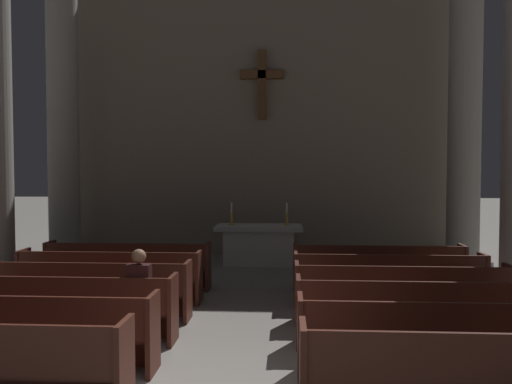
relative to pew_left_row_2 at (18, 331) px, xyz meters
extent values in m
cube|color=#4C2319|center=(1.63, -1.05, 0.00)|extent=(0.06, 0.50, 0.95)
cube|color=#4C2319|center=(0.00, 0.04, -0.05)|extent=(3.20, 0.40, 0.05)
cube|color=#4C2319|center=(0.00, -0.19, 0.22)|extent=(3.20, 0.05, 0.50)
cube|color=#4C2319|center=(0.00, 0.22, -0.28)|extent=(3.20, 0.04, 0.40)
cube|color=#4C2319|center=(1.63, 0.02, 0.00)|extent=(0.06, 0.50, 0.95)
cube|color=#4C2319|center=(0.00, 1.11, -0.05)|extent=(3.20, 0.40, 0.05)
cube|color=#4C2319|center=(0.00, 0.89, 0.22)|extent=(3.20, 0.05, 0.50)
cube|color=#4C2319|center=(0.00, 1.29, -0.28)|extent=(3.20, 0.04, 0.40)
cube|color=#4C2319|center=(1.63, 1.09, 0.00)|extent=(0.06, 0.50, 0.95)
cube|color=#4C2319|center=(0.00, 2.19, -0.05)|extent=(3.20, 0.40, 0.05)
cube|color=#4C2319|center=(0.00, 1.96, 0.22)|extent=(3.20, 0.05, 0.50)
cube|color=#4C2319|center=(0.00, 2.37, -0.28)|extent=(3.20, 0.04, 0.40)
cube|color=#4C2319|center=(1.63, 2.17, 0.00)|extent=(0.06, 0.50, 0.95)
cube|color=#4C2319|center=(0.00, 3.26, -0.05)|extent=(3.20, 0.40, 0.05)
cube|color=#4C2319|center=(0.00, 3.04, 0.22)|extent=(3.20, 0.05, 0.50)
cube|color=#4C2319|center=(0.00, 3.44, -0.28)|extent=(3.20, 0.04, 0.40)
cube|color=#4C2319|center=(1.63, 3.24, 0.00)|extent=(0.06, 0.50, 0.95)
cube|color=#4C2319|center=(-1.63, 3.24, 0.00)|extent=(0.06, 0.50, 0.95)
cube|color=#4C2319|center=(0.00, 4.33, -0.05)|extent=(3.20, 0.40, 0.05)
cube|color=#4C2319|center=(0.00, 4.11, 0.22)|extent=(3.20, 0.05, 0.50)
cube|color=#4C2319|center=(0.00, 4.51, -0.28)|extent=(3.20, 0.04, 0.40)
cube|color=#4C2319|center=(1.63, 4.31, 0.00)|extent=(0.06, 0.50, 0.95)
cube|color=#4C2319|center=(-1.63, 4.31, 0.00)|extent=(0.06, 0.50, 0.95)
cube|color=#4C2319|center=(4.99, -1.03, -0.05)|extent=(3.20, 0.40, 0.05)
cube|color=#4C2319|center=(4.99, -1.26, 0.22)|extent=(3.20, 0.05, 0.50)
cube|color=#4C2319|center=(3.36, -1.05, 0.00)|extent=(0.06, 0.50, 0.95)
cube|color=#4C2319|center=(4.99, 0.04, -0.05)|extent=(3.20, 0.40, 0.05)
cube|color=#4C2319|center=(4.99, -0.19, 0.22)|extent=(3.20, 0.05, 0.50)
cube|color=#4C2319|center=(4.99, 0.22, -0.28)|extent=(3.20, 0.04, 0.40)
cube|color=#4C2319|center=(3.36, 0.02, 0.00)|extent=(0.06, 0.50, 0.95)
cube|color=#4C2319|center=(4.99, 1.11, -0.05)|extent=(3.20, 0.40, 0.05)
cube|color=#4C2319|center=(4.99, 0.89, 0.22)|extent=(3.20, 0.05, 0.50)
cube|color=#4C2319|center=(4.99, 1.29, -0.28)|extent=(3.20, 0.04, 0.40)
cube|color=#4C2319|center=(3.36, 1.09, 0.00)|extent=(0.06, 0.50, 0.95)
cube|color=#4C2319|center=(4.99, 2.19, -0.05)|extent=(3.20, 0.40, 0.05)
cube|color=#4C2319|center=(4.99, 1.96, 0.22)|extent=(3.20, 0.05, 0.50)
cube|color=#4C2319|center=(4.99, 2.37, -0.28)|extent=(3.20, 0.04, 0.40)
cube|color=#4C2319|center=(3.36, 2.17, 0.00)|extent=(0.06, 0.50, 0.95)
cube|color=#4C2319|center=(6.62, 2.17, 0.00)|extent=(0.06, 0.50, 0.95)
cube|color=#4C2319|center=(4.99, 3.26, -0.05)|extent=(3.20, 0.40, 0.05)
cube|color=#4C2319|center=(4.99, 3.04, 0.22)|extent=(3.20, 0.05, 0.50)
cube|color=#4C2319|center=(4.99, 3.44, -0.28)|extent=(3.20, 0.04, 0.40)
cube|color=#4C2319|center=(3.36, 3.24, 0.00)|extent=(0.06, 0.50, 0.95)
cube|color=#4C2319|center=(6.62, 3.24, 0.00)|extent=(0.06, 0.50, 0.95)
cube|color=#4C2319|center=(4.99, 4.33, -0.05)|extent=(3.20, 0.40, 0.05)
cube|color=#4C2319|center=(4.99, 4.11, 0.22)|extent=(3.20, 0.05, 0.50)
cube|color=#4C2319|center=(4.99, 4.51, -0.28)|extent=(3.20, 0.04, 0.40)
cube|color=#4C2319|center=(3.36, 4.31, 0.00)|extent=(0.06, 0.50, 0.95)
cube|color=#4C2319|center=(6.62, 4.31, 0.00)|extent=(0.06, 0.50, 0.95)
cube|color=#9E998E|center=(-2.58, 7.20, -0.38)|extent=(1.11, 1.11, 0.20)
cylinder|color=#9E998E|center=(-2.58, 7.20, 3.18)|extent=(0.79, 0.79, 7.32)
cube|color=#9E998E|center=(7.57, 7.20, -0.38)|extent=(1.11, 1.11, 0.20)
cylinder|color=#9E998E|center=(7.57, 7.20, 3.18)|extent=(0.79, 0.79, 7.32)
cube|color=#BCB7AD|center=(2.50, 7.14, -0.04)|extent=(1.76, 0.72, 0.88)
cube|color=#BCB7AD|center=(2.50, 7.14, 0.46)|extent=(2.20, 0.90, 0.12)
cube|color=silver|center=(2.50, 7.14, 0.53)|extent=(2.09, 0.86, 0.01)
cylinder|color=#B79338|center=(1.80, 7.14, 0.54)|extent=(0.16, 0.16, 0.02)
cylinder|color=#B79338|center=(1.80, 7.14, 0.69)|extent=(0.07, 0.07, 0.31)
cylinder|color=silver|center=(1.80, 7.14, 0.97)|extent=(0.04, 0.04, 0.26)
cylinder|color=#B79338|center=(3.20, 7.14, 0.54)|extent=(0.16, 0.16, 0.02)
cylinder|color=#B79338|center=(3.20, 7.14, 0.69)|extent=(0.07, 0.07, 0.31)
cylinder|color=silver|center=(3.20, 7.14, 0.97)|extent=(0.04, 0.04, 0.26)
cube|color=gray|center=(2.50, 8.85, 3.85)|extent=(11.41, 0.25, 8.66)
cube|color=brown|center=(2.50, 8.61, 4.29)|extent=(0.23, 0.23, 1.90)
cube|color=brown|center=(2.50, 8.61, 4.57)|extent=(1.22, 0.23, 0.23)
cube|color=#26262B|center=(1.17, 1.29, -0.25)|extent=(0.24, 0.14, 0.45)
cube|color=#26262B|center=(1.17, 1.16, 0.03)|extent=(0.28, 0.36, 0.12)
cube|color=#381919|center=(1.17, 1.03, 0.36)|extent=(0.32, 0.20, 0.54)
sphere|color=#9E7051|center=(1.17, 1.03, 0.74)|extent=(0.20, 0.20, 0.20)
camera|label=1|loc=(3.21, -5.97, 1.94)|focal=36.55mm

